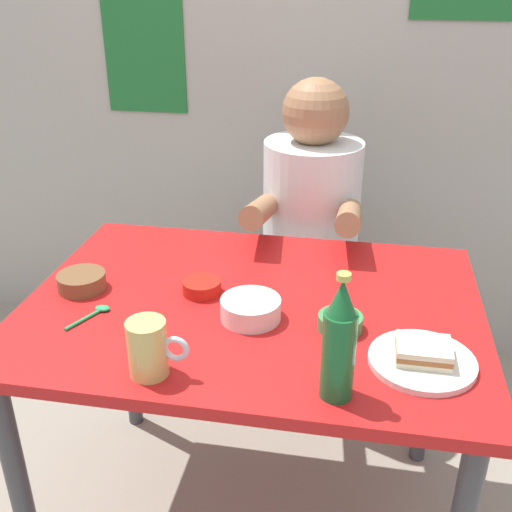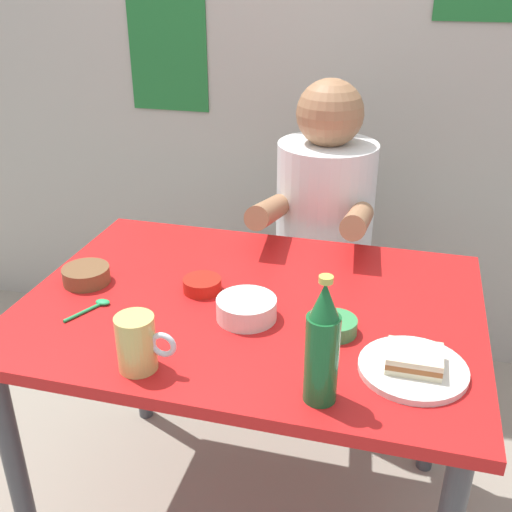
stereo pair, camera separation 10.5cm
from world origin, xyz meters
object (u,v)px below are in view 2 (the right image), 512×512
Objects in this scene: beer_bottle at (322,346)px; person_seated at (325,205)px; dip_bowl_green at (335,325)px; plate_orange at (413,369)px; stool at (319,313)px; sandwich at (414,359)px; beer_mug at (137,343)px; dining_table at (251,334)px.

person_seated is at bearing 98.55° from beer_bottle.
beer_bottle is at bearing -88.70° from dip_bowl_green.
person_seated is 7.20× the size of dip_bowl_green.
stool is at bearing 110.75° from plate_orange.
person_seated reaches higher than sandwich.
beer_mug is at bearing -166.43° from plate_orange.
dining_table is 10.00× the size of sandwich.
plate_orange is (0.31, -0.80, -0.02)m from person_seated.
person_seated is at bearing 100.90° from dip_bowl_green.
dining_table is at bearing -97.35° from stool.
sandwich reaches higher than plate_orange.
person_seated is (0.00, -0.01, 0.42)m from stool.
stool is 0.42m from person_seated.
dip_bowl_green is at bearing 149.58° from plate_orange.
sandwich is at bearing 37.66° from beer_bottle.
person_seated is 0.96m from beer_mug.
person_seated reaches higher than dining_table.
sandwich is 0.87× the size of beer_mug.
plate_orange is 1.75× the size of beer_mug.
beer_mug reaches higher than dining_table.
sandwich is 0.55m from beer_mug.
person_seated reaches higher than stool.
beer_mug is (-0.15, -0.32, 0.15)m from dining_table.
dip_bowl_green is at bearing -21.12° from dining_table.
beer_bottle is at bearing -142.34° from sandwich.
beer_mug is (-0.54, -0.13, 0.05)m from plate_orange.
person_seated reaches higher than plate_orange.
sandwich is 1.10× the size of dip_bowl_green.
dining_table is at bearing -97.48° from person_seated.
person_seated reaches higher than beer_bottle.
dip_bowl_green reaches higher than stool.
person_seated is 5.71× the size of beer_mug.
dining_table is 0.45m from sandwich.
stool is at bearing 98.45° from beer_bottle.
sandwich is 0.23m from beer_bottle.
beer_mug is (-0.23, -0.93, 0.03)m from person_seated.
dining_table is 4.20× the size of beer_bottle.
stool is 0.83m from dip_bowl_green.
beer_bottle is at bearing -81.45° from person_seated.
beer_mug reaches higher than sandwich.
dip_bowl_green is (-0.01, 0.23, -0.10)m from beer_bottle.
stool is 1.72× the size of beer_bottle.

